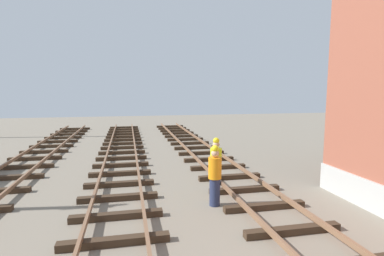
{
  "coord_description": "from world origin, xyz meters",
  "views": [
    {
      "loc": [
        -2.41,
        -1.65,
        3.5
      ],
      "look_at": [
        0.19,
        10.53,
        1.93
      ],
      "focal_mm": 28.21,
      "sensor_mm": 36.0,
      "label": 1
    }
  ],
  "objects": [
    {
      "name": "track_worker_distant",
      "position": [
        0.11,
        6.86,
        0.93
      ],
      "size": [
        0.4,
        0.4,
        1.87
      ],
      "color": "#262D4C",
      "rests_on": "ground"
    },
    {
      "name": "track_worker_foreground",
      "position": [
        0.56,
        8.24,
        0.93
      ],
      "size": [
        0.4,
        0.4,
        1.87
      ],
      "color": "#262D4C",
      "rests_on": "ground"
    }
  ]
}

